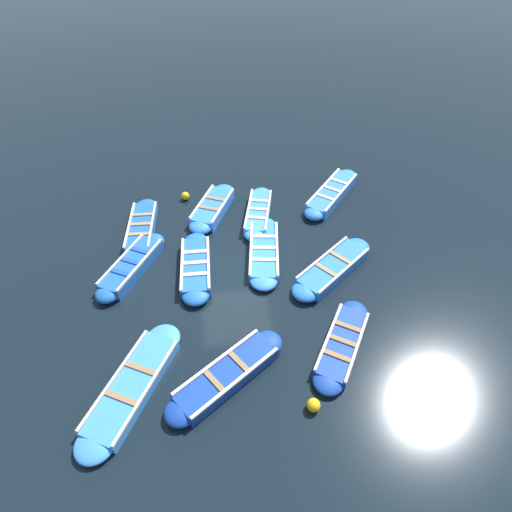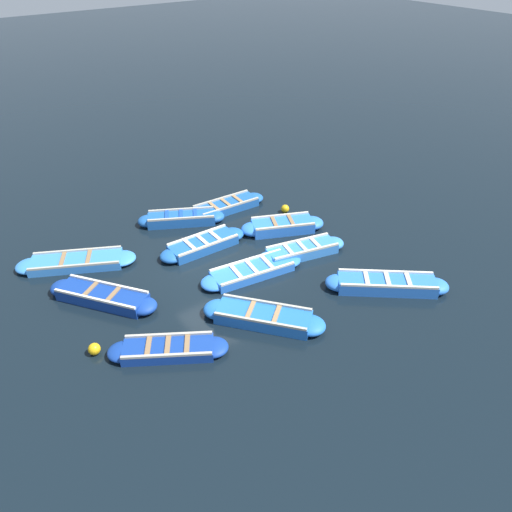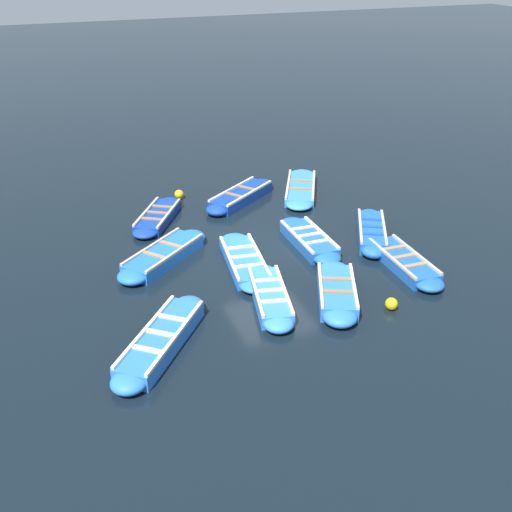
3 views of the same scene
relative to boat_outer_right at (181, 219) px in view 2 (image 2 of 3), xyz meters
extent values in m
plane|color=black|center=(3.32, -0.39, -0.20)|extent=(120.00, 120.00, 0.00)
cube|color=#1E59AD|center=(0.00, 0.00, -0.01)|extent=(1.95, 2.66, 0.38)
ellipsoid|color=#1E59AD|center=(-0.62, -1.14, -0.01)|extent=(1.04, 1.05, 0.38)
ellipsoid|color=#1E59AD|center=(0.62, 1.14, -0.01)|extent=(1.04, 1.05, 0.38)
cube|color=#B2AD9E|center=(0.33, -0.18, 0.22)|extent=(1.28, 2.27, 0.07)
cube|color=#B2AD9E|center=(-0.33, 0.18, 0.22)|extent=(1.28, 2.27, 0.07)
cube|color=#1947B7|center=(-0.26, -0.48, 0.20)|extent=(0.70, 0.47, 0.04)
cube|color=#1947B7|center=(0.00, 0.00, 0.20)|extent=(0.70, 0.47, 0.04)
cube|color=#1947B7|center=(0.26, 0.48, 0.20)|extent=(0.70, 0.47, 0.04)
cube|color=blue|center=(4.42, 0.23, -0.05)|extent=(1.34, 2.86, 0.29)
ellipsoid|color=blue|center=(4.23, -1.13, -0.05)|extent=(1.01, 1.03, 0.29)
ellipsoid|color=blue|center=(4.62, 1.59, -0.05)|extent=(1.01, 1.03, 0.29)
cube|color=silver|center=(4.86, 0.17, 0.13)|extent=(0.46, 2.68, 0.07)
cube|color=silver|center=(3.99, 0.29, 0.13)|extent=(0.46, 2.68, 0.07)
cube|color=beige|center=(4.34, -0.35, 0.11)|extent=(0.86, 0.26, 0.04)
cube|color=beige|center=(4.42, 0.23, 0.11)|extent=(0.86, 0.26, 0.04)
cube|color=beige|center=(4.51, 0.81, 0.11)|extent=(0.86, 0.26, 0.04)
cube|color=blue|center=(2.78, 2.84, 0.00)|extent=(1.82, 2.49, 0.39)
ellipsoid|color=blue|center=(2.30, 1.79, 0.00)|extent=(1.17, 1.19, 0.39)
ellipsoid|color=blue|center=(3.26, 3.89, 0.00)|extent=(1.17, 1.19, 0.39)
cube|color=beige|center=(3.18, 2.66, 0.23)|extent=(1.01, 2.09, 0.07)
cube|color=beige|center=(2.39, 3.02, 0.23)|extent=(1.01, 2.09, 0.07)
cube|color=olive|center=(2.65, 2.54, 0.22)|extent=(0.82, 0.48, 0.04)
cube|color=olive|center=(2.92, 3.14, 0.22)|extent=(0.82, 0.48, 0.04)
cube|color=#3884E0|center=(4.50, 2.35, -0.02)|extent=(1.37, 2.63, 0.34)
ellipsoid|color=#3884E0|center=(4.21, 1.13, -0.02)|extent=(0.92, 0.94, 0.34)
ellipsoid|color=#3884E0|center=(4.78, 3.57, -0.02)|extent=(0.92, 0.94, 0.34)
cube|color=beige|center=(4.86, 2.27, 0.18)|extent=(0.64, 2.42, 0.07)
cube|color=beige|center=(4.13, 2.44, 0.18)|extent=(0.64, 2.42, 0.07)
cube|color=beige|center=(4.38, 1.83, 0.17)|extent=(0.74, 0.30, 0.04)
cube|color=beige|center=(4.50, 2.35, 0.17)|extent=(0.74, 0.30, 0.04)
cube|color=beige|center=(4.62, 2.87, 0.17)|extent=(0.74, 0.30, 0.04)
cube|color=blue|center=(6.55, -0.89, -0.01)|extent=(2.77, 2.50, 0.36)
ellipsoid|color=blue|center=(5.47, -1.77, -0.01)|extent=(1.26, 1.26, 0.36)
ellipsoid|color=blue|center=(7.63, -0.02, -0.01)|extent=(1.26, 1.26, 0.36)
cube|color=#B2AD9E|center=(6.82, -1.23, 0.20)|extent=(2.17, 1.78, 0.07)
cube|color=#B2AD9E|center=(6.27, -0.55, 0.20)|extent=(2.17, 1.78, 0.07)
cube|color=#9E7A51|center=(6.24, -1.14, 0.19)|extent=(0.64, 0.74, 0.04)
cube|color=#9E7A51|center=(6.85, -0.64, 0.19)|extent=(0.64, 0.74, 0.04)
cube|color=#1E59AD|center=(2.09, -0.27, -0.03)|extent=(0.97, 2.48, 0.34)
ellipsoid|color=#1E59AD|center=(2.07, -1.50, -0.03)|extent=(0.87, 0.90, 0.34)
ellipsoid|color=#1E59AD|center=(2.11, 0.96, -0.03)|extent=(0.87, 0.90, 0.34)
cube|color=beige|center=(2.51, -0.28, 0.18)|extent=(0.12, 2.42, 0.07)
cube|color=beige|center=(1.66, -0.26, 0.18)|extent=(0.12, 2.42, 0.07)
cube|color=beige|center=(2.08, -0.80, 0.16)|extent=(0.82, 0.15, 0.04)
cube|color=beige|center=(2.09, -0.27, 0.16)|extent=(0.82, 0.15, 0.04)
cube|color=beige|center=(2.09, 0.25, 0.16)|extent=(0.82, 0.15, 0.04)
cube|color=#3884E0|center=(0.44, -4.34, -0.05)|extent=(2.32, 3.17, 0.28)
ellipsoid|color=#3884E0|center=(-0.26, -5.69, -0.05)|extent=(1.29, 1.31, 0.28)
ellipsoid|color=#3884E0|center=(1.14, -2.99, -0.05)|extent=(1.29, 1.31, 0.28)
cube|color=#B2AD9E|center=(0.86, -4.56, 0.12)|extent=(1.44, 2.68, 0.07)
cube|color=#B2AD9E|center=(0.02, -4.12, 0.12)|extent=(1.44, 2.68, 0.07)
cube|color=olive|center=(0.24, -4.72, 0.11)|extent=(0.87, 0.54, 0.04)
cube|color=olive|center=(0.64, -3.96, 0.11)|extent=(0.87, 0.54, 0.04)
cube|color=blue|center=(7.61, 3.24, 0.00)|extent=(2.64, 2.94, 0.38)
ellipsoid|color=blue|center=(6.63, 2.05, 0.00)|extent=(1.15, 1.15, 0.38)
ellipsoid|color=blue|center=(8.60, 4.44, 0.00)|extent=(1.15, 1.15, 0.38)
cube|color=silver|center=(7.92, 2.99, 0.22)|extent=(1.99, 2.39, 0.07)
cube|color=silver|center=(7.31, 3.49, 0.22)|extent=(1.99, 2.39, 0.07)
cube|color=beige|center=(7.20, 2.74, 0.21)|extent=(0.68, 0.60, 0.04)
cube|color=beige|center=(7.61, 3.24, 0.21)|extent=(0.68, 0.60, 0.04)
cube|color=beige|center=(8.03, 3.75, 0.21)|extent=(0.68, 0.60, 0.04)
cube|color=#1E59AD|center=(0.14, 2.00, -0.03)|extent=(1.00, 2.68, 0.32)
ellipsoid|color=#1E59AD|center=(0.09, 0.67, -0.03)|extent=(0.86, 0.88, 0.32)
ellipsoid|color=#1E59AD|center=(0.20, 3.32, -0.03)|extent=(0.86, 0.88, 0.32)
cube|color=#B2AD9E|center=(0.55, 1.98, 0.16)|extent=(0.19, 2.59, 0.07)
cube|color=#B2AD9E|center=(-0.26, 2.01, 0.16)|extent=(0.19, 2.59, 0.07)
cube|color=#9E7A51|center=(0.12, 1.43, 0.15)|extent=(0.79, 0.17, 0.04)
cube|color=#9E7A51|center=(0.14, 2.00, 0.15)|extent=(0.79, 0.17, 0.04)
cube|color=#9E7A51|center=(0.17, 2.56, 0.15)|extent=(0.79, 0.17, 0.04)
cube|color=navy|center=(6.05, -3.77, -0.05)|extent=(2.06, 2.55, 0.29)
ellipsoid|color=navy|center=(5.40, -4.81, -0.05)|extent=(1.13, 1.14, 0.29)
ellipsoid|color=navy|center=(6.71, -2.73, -0.05)|extent=(1.13, 1.14, 0.29)
cube|color=#B2AD9E|center=(6.39, -3.98, 0.13)|extent=(1.35, 2.09, 0.07)
cube|color=#B2AD9E|center=(5.71, -3.55, 0.13)|extent=(1.35, 2.09, 0.07)
cube|color=olive|center=(5.77, -4.21, 0.11)|extent=(0.73, 0.53, 0.04)
cube|color=olive|center=(6.05, -3.77, 0.11)|extent=(0.73, 0.53, 0.04)
cube|color=olive|center=(6.33, -3.32, 0.11)|extent=(0.73, 0.53, 0.04)
cube|color=navy|center=(2.84, -4.35, -0.01)|extent=(2.84, 2.37, 0.36)
ellipsoid|color=navy|center=(1.67, -5.18, -0.01)|extent=(1.14, 1.13, 0.36)
ellipsoid|color=navy|center=(4.01, -3.52, -0.01)|extent=(1.14, 1.13, 0.36)
cube|color=silver|center=(3.07, -4.67, 0.20)|extent=(2.33, 1.69, 0.07)
cube|color=silver|center=(2.61, -4.03, 0.20)|extent=(2.33, 1.69, 0.07)
cube|color=olive|center=(2.51, -4.59, 0.19)|extent=(0.56, 0.71, 0.04)
cube|color=olive|center=(3.17, -4.12, 0.19)|extent=(0.56, 0.71, 0.04)
sphere|color=#EAB214|center=(4.87, -5.40, -0.03)|extent=(0.34, 0.34, 0.34)
sphere|color=#EAB214|center=(1.72, 3.82, -0.03)|extent=(0.33, 0.33, 0.33)
camera|label=1|loc=(2.93, -9.72, 9.29)|focal=28.00mm
camera|label=2|loc=(15.43, -7.63, 9.68)|focal=35.00mm
camera|label=3|loc=(9.73, 14.64, 8.30)|focal=42.00mm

